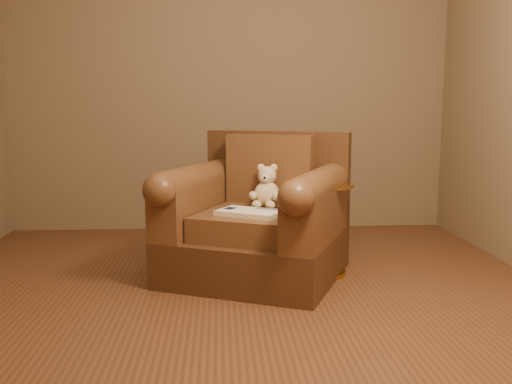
{
  "coord_description": "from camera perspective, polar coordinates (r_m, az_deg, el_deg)",
  "views": [
    {
      "loc": [
        -0.1,
        -3.27,
        1.14
      ],
      "look_at": [
        0.14,
        0.38,
        0.58
      ],
      "focal_mm": 40.0,
      "sensor_mm": 36.0,
      "label": 1
    }
  ],
  "objects": [
    {
      "name": "side_table",
      "position": [
        3.88,
        6.41,
        -3.35
      ],
      "size": [
        0.45,
        0.45,
        0.63
      ],
      "color": "gold",
      "rests_on": "floor"
    },
    {
      "name": "floor",
      "position": [
        3.46,
        -1.95,
        -10.58
      ],
      "size": [
        4.0,
        4.0,
        0.0
      ],
      "primitive_type": "plane",
      "color": "brown",
      "rests_on": "ground"
    },
    {
      "name": "teddy_bear",
      "position": [
        3.87,
        1.04,
        0.15
      ],
      "size": [
        0.21,
        0.25,
        0.3
      ],
      "rotation": [
        0.0,
        0.0,
        -0.29
      ],
      "color": "beige",
      "rests_on": "armchair"
    },
    {
      "name": "room",
      "position": [
        3.32,
        -2.11,
        18.6
      ],
      "size": [
        4.02,
        4.02,
        2.71
      ],
      "color": "#79634A",
      "rests_on": "ground"
    },
    {
      "name": "guidebook",
      "position": [
        3.6,
        -0.65,
        -2.06
      ],
      "size": [
        0.46,
        0.4,
        0.03
      ],
      "rotation": [
        0.0,
        0.0,
        -0.53
      ],
      "color": "beige",
      "rests_on": "armchair"
    },
    {
      "name": "armchair",
      "position": [
        3.83,
        0.19,
        -2.96
      ],
      "size": [
        1.38,
        1.36,
        0.96
      ],
      "rotation": [
        0.0,
        0.0,
        -0.42
      ],
      "color": "#452917",
      "rests_on": "floor"
    }
  ]
}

